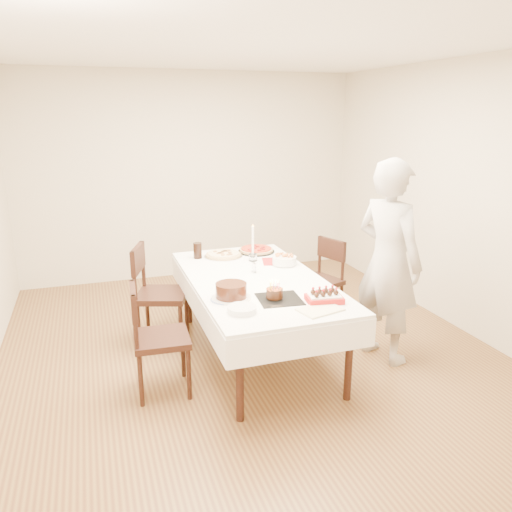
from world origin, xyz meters
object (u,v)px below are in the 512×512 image
object	(u,v)px
dining_table	(256,317)
chair_right_savory	(318,282)
pizza_white	(223,255)
person	(388,262)
strawberry_box	(324,298)
pasta_bowl	(284,260)
pizza_pepperoni	(256,250)
layer_cake	(231,291)
birthday_cake	(275,289)
chair_left_savory	(162,295)
chair_left_dessert	(161,339)
cola_glass	(198,251)
taper_candle	(253,242)

from	to	relation	value
dining_table	chair_right_savory	distance (m)	1.03
dining_table	pizza_white	distance (m)	0.86
dining_table	person	world-z (taller)	person
strawberry_box	pasta_bowl	bearing A→B (deg)	86.21
chair_right_savory	pasta_bowl	bearing A→B (deg)	-174.13
pizza_pepperoni	strawberry_box	bearing A→B (deg)	-88.41
dining_table	layer_cake	bearing A→B (deg)	-130.40
chair_right_savory	birthday_cake	size ratio (longest dim) A/B	6.36
chair_left_savory	chair_left_dessert	bearing A→B (deg)	99.75
dining_table	pizza_white	world-z (taller)	pizza_white
chair_right_savory	pizza_pepperoni	bearing A→B (deg)	133.87
chair_right_savory	person	xyz separation A→B (m)	(0.22, -0.93, 0.46)
cola_glass	birthday_cake	bearing A→B (deg)	-75.97
chair_right_savory	strawberry_box	bearing A→B (deg)	-133.80
chair_left_dessert	strawberry_box	distance (m)	1.32
person	pizza_pepperoni	distance (m)	1.47
cola_glass	layer_cake	bearing A→B (deg)	-89.47
chair_left_savory	pasta_bowl	world-z (taller)	chair_left_savory
chair_left_savory	layer_cake	distance (m)	1.08
pizza_pepperoni	layer_cake	distance (m)	1.38
chair_left_savory	pizza_pepperoni	bearing A→B (deg)	-145.86
pizza_pepperoni	taper_candle	size ratio (longest dim) A/B	1.02
chair_left_savory	cola_glass	distance (m)	0.59
chair_left_savory	cola_glass	world-z (taller)	chair_left_savory
cola_glass	strawberry_box	bearing A→B (deg)	-65.68
chair_left_savory	pizza_white	world-z (taller)	chair_left_savory
chair_left_savory	pizza_pepperoni	size ratio (longest dim) A/B	2.56
chair_right_savory	chair_left_savory	bearing A→B (deg)	160.12
chair_left_dessert	strawberry_box	xyz separation A→B (m)	(1.23, -0.36, 0.33)
chair_right_savory	layer_cake	world-z (taller)	chair_right_savory
person	pasta_bowl	world-z (taller)	person
layer_cake	birthday_cake	size ratio (longest dim) A/B	2.26
dining_table	layer_cake	xyz separation A→B (m)	(-0.34, -0.41, 0.44)
chair_left_dessert	layer_cake	size ratio (longest dim) A/B	2.88
chair_right_savory	pizza_pepperoni	world-z (taller)	chair_right_savory
dining_table	chair_left_dessert	size ratio (longest dim) A/B	2.34
taper_candle	cola_glass	bearing A→B (deg)	151.93
pasta_bowl	strawberry_box	xyz separation A→B (m)	(-0.07, -1.01, -0.01)
strawberry_box	layer_cake	bearing A→B (deg)	155.59
chair_left_dessert	cola_glass	xyz separation A→B (m)	(0.55, 1.15, 0.37)
chair_left_dessert	birthday_cake	world-z (taller)	chair_left_dessert
dining_table	birthday_cake	xyz separation A→B (m)	(-0.02, -0.53, 0.46)
dining_table	cola_glass	bearing A→B (deg)	114.05
chair_left_savory	pizza_white	distance (m)	0.76
pizza_pepperoni	birthday_cake	distance (m)	1.39
chair_left_savory	person	world-z (taller)	person
chair_right_savory	pizza_white	world-z (taller)	chair_right_savory
layer_cake	person	bearing A→B (deg)	0.50
pasta_bowl	strawberry_box	distance (m)	1.01
taper_candle	pasta_bowl	bearing A→B (deg)	-42.64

